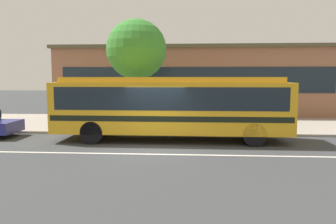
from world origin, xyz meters
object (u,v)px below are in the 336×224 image
Objects in this scene: transit_bus at (171,104)px; bus_stop_sign at (240,103)px; pedestrian_waiting_near_sign at (102,109)px; street_tree_near_stop at (136,50)px.

transit_bus reaches higher than bus_stop_sign.
street_tree_near_stop is (2.03, -0.04, 3.32)m from pedestrian_waiting_near_sign.
bus_stop_sign is 6.34m from street_tree_near_stop.
transit_bus is 1.77× the size of street_tree_near_stop.
bus_stop_sign is (3.38, 1.93, -0.07)m from transit_bus.
pedestrian_waiting_near_sign is at bearing 140.70° from transit_bus.
transit_bus is at bearing -39.30° from pedestrian_waiting_near_sign.
pedestrian_waiting_near_sign is at bearing 178.82° from street_tree_near_stop.
street_tree_near_stop is at bearing -1.18° from pedestrian_waiting_near_sign.
pedestrian_waiting_near_sign is 0.72× the size of bus_stop_sign.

